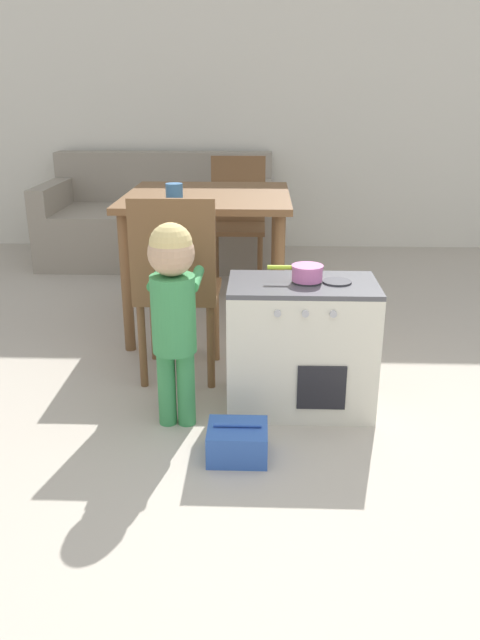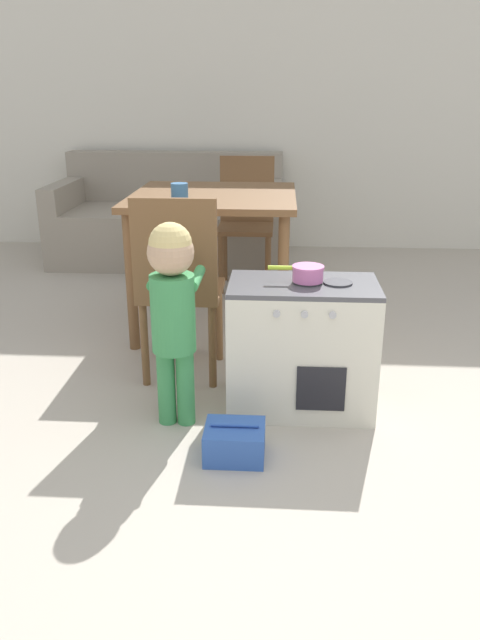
# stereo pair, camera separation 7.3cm
# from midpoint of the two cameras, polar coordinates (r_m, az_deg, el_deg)

# --- Properties ---
(ground_plane) EXTENTS (16.00, 16.00, 0.00)m
(ground_plane) POSITION_cam_midpoint_polar(r_m,az_deg,el_deg) (2.01, 10.26, -20.57)
(ground_plane) COLOR #B2A899
(wall_back) EXTENTS (10.00, 0.06, 2.60)m
(wall_back) POSITION_cam_midpoint_polar(r_m,az_deg,el_deg) (5.46, 6.67, 20.17)
(wall_back) COLOR silver
(wall_back) RESTS_ON ground_plane
(play_kitchen) EXTENTS (0.61, 0.37, 0.57)m
(play_kitchen) POSITION_cam_midpoint_polar(r_m,az_deg,el_deg) (2.66, 6.43, -2.44)
(play_kitchen) COLOR silver
(play_kitchen) RESTS_ON ground_plane
(toy_pot) EXTENTS (0.23, 0.13, 0.06)m
(toy_pot) POSITION_cam_midpoint_polar(r_m,az_deg,el_deg) (2.55, 6.99, 4.34)
(toy_pot) COLOR pink
(toy_pot) RESTS_ON play_kitchen
(child_figure) EXTENTS (0.20, 0.34, 0.84)m
(child_figure) POSITION_cam_midpoint_polar(r_m,az_deg,el_deg) (2.43, -5.33, 2.15)
(child_figure) COLOR #3D9351
(child_figure) RESTS_ON ground_plane
(toy_basket) EXTENTS (0.22, 0.19, 0.14)m
(toy_basket) POSITION_cam_midpoint_polar(r_m,az_deg,el_deg) (2.39, 0.41, -11.08)
(toy_basket) COLOR #335BB2
(toy_basket) RESTS_ON ground_plane
(dining_table) EXTENTS (0.90, 0.94, 0.76)m
(dining_table) POSITION_cam_midpoint_polar(r_m,az_deg,el_deg) (3.54, -1.79, 9.76)
(dining_table) COLOR brown
(dining_table) RESTS_ON ground_plane
(dining_chair_near) EXTENTS (0.37, 0.37, 0.88)m
(dining_chair_near) POSITION_cam_midpoint_polar(r_m,az_deg,el_deg) (2.87, -4.82, 3.21)
(dining_chair_near) COLOR brown
(dining_chair_near) RESTS_ON ground_plane
(dining_chair_far) EXTENTS (0.37, 0.37, 0.88)m
(dining_chair_far) POSITION_cam_midpoint_polar(r_m,az_deg,el_deg) (4.34, 1.05, 9.19)
(dining_chair_far) COLOR brown
(dining_chair_far) RESTS_ON ground_plane
(couch) EXTENTS (1.79, 0.92, 0.82)m
(couch) POSITION_cam_midpoint_polar(r_m,az_deg,el_deg) (5.14, -5.93, 8.91)
(couch) COLOR gray
(couch) RESTS_ON ground_plane
(cup_on_table) EXTENTS (0.09, 0.09, 0.09)m
(cup_on_table) POSITION_cam_midpoint_polar(r_m,az_deg,el_deg) (3.29, -4.90, 11.59)
(cup_on_table) COLOR teal
(cup_on_table) RESTS_ON dining_table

